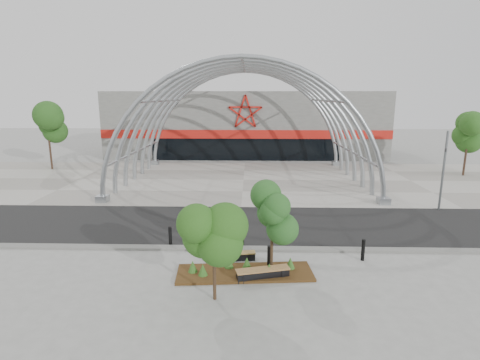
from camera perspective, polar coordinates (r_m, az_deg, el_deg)
The scene contains 19 objects.
ground at distance 19.15m, azimuth -0.34°, elevation -10.28°, with size 140.00×140.00×0.00m, color gray.
road at distance 22.41m, azimuth -0.04°, elevation -6.76°, with size 140.00×7.00×0.02m, color black.
forecourt at distance 33.95m, azimuth 0.54°, elevation 0.02°, with size 60.00×17.00×0.04m, color gray.
kerb at distance 18.90m, azimuth -0.37°, elevation -10.40°, with size 60.00×0.50×0.12m, color #63635E.
arena_building at distance 51.19m, azimuth 0.94°, elevation 8.80°, with size 34.00×15.24×8.00m.
vault_canopy at distance 33.95m, azimuth 0.54°, elevation 0.02°, with size 20.80×15.80×20.36m.
planting_bed at distance 16.52m, azimuth 0.45°, elevation -13.63°, with size 5.92×2.25×0.61m.
signal_pole at distance 27.95m, azimuth 28.59°, elevation 1.43°, with size 0.39×0.73×5.29m.
street_tree_0 at distance 13.60m, azimuth -4.04°, elevation -7.23°, with size 1.74×1.74×3.96m.
street_tree_1 at distance 15.82m, azimuth 4.96°, elevation -5.10°, with size 1.56×1.56×3.69m.
bench_0 at distance 17.75m, azimuth -0.68°, elevation -11.54°, with size 1.88×0.63×0.39m.
bench_1 at distance 16.07m, azimuth 3.49°, elevation -14.12°, with size 2.31×1.05×0.47m.
bollard_0 at distance 19.50m, azimuth -10.58°, elevation -8.44°, with size 0.16×0.16×1.03m, color black.
bollard_1 at distance 17.07m, azimuth -3.85°, elevation -11.70°, with size 0.14×0.14×0.86m, color black.
bollard_2 at distance 19.21m, azimuth 0.38°, elevation -8.50°, with size 0.17×0.17×1.06m, color black.
bollard_3 at distance 16.92m, azimuth 4.45°, elevation -11.63°, with size 0.16×0.16×1.03m, color black.
bollard_4 at distance 18.51m, azimuth 18.24°, elevation -10.09°, with size 0.16×0.16×1.02m, color black.
bg_tree_0 at distance 42.99m, azimuth -27.30°, elevation 7.53°, with size 3.00×3.00×6.45m.
bg_tree_1 at distance 41.17m, azimuth 31.51°, elevation 6.36°, with size 2.70×2.70×5.91m.
Camera 1 is at (0.61, -17.62, 7.48)m, focal length 28.00 mm.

